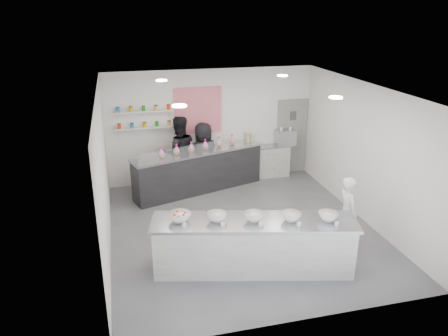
# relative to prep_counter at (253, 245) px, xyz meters

# --- Properties ---
(floor) EXTENTS (6.00, 6.00, 0.00)m
(floor) POSITION_rel_prep_counter_xyz_m (0.23, 1.50, -0.49)
(floor) COLOR #515156
(floor) RESTS_ON ground
(ceiling) EXTENTS (6.00, 6.00, 0.00)m
(ceiling) POSITION_rel_prep_counter_xyz_m (0.23, 1.50, 2.51)
(ceiling) COLOR white
(ceiling) RESTS_ON floor
(back_wall) EXTENTS (5.50, 0.00, 5.50)m
(back_wall) POSITION_rel_prep_counter_xyz_m (0.23, 4.50, 1.01)
(back_wall) COLOR white
(back_wall) RESTS_ON floor
(left_wall) EXTENTS (0.00, 6.00, 6.00)m
(left_wall) POSITION_rel_prep_counter_xyz_m (-2.52, 1.50, 1.01)
(left_wall) COLOR white
(left_wall) RESTS_ON floor
(right_wall) EXTENTS (0.00, 6.00, 6.00)m
(right_wall) POSITION_rel_prep_counter_xyz_m (2.98, 1.50, 1.01)
(right_wall) COLOR white
(right_wall) RESTS_ON floor
(back_door) EXTENTS (0.88, 0.04, 2.10)m
(back_door) POSITION_rel_prep_counter_xyz_m (2.53, 4.47, 0.56)
(back_door) COLOR gray
(back_door) RESTS_ON floor
(pattern_panel) EXTENTS (1.25, 0.03, 1.20)m
(pattern_panel) POSITION_rel_prep_counter_xyz_m (-0.12, 4.47, 1.46)
(pattern_panel) COLOR red
(pattern_panel) RESTS_ON back_wall
(jar_shelf_lower) EXTENTS (1.45, 0.22, 0.04)m
(jar_shelf_lower) POSITION_rel_prep_counter_xyz_m (-1.52, 4.40, 1.11)
(jar_shelf_lower) COLOR silver
(jar_shelf_lower) RESTS_ON back_wall
(jar_shelf_upper) EXTENTS (1.45, 0.22, 0.04)m
(jar_shelf_upper) POSITION_rel_prep_counter_xyz_m (-1.52, 4.40, 1.53)
(jar_shelf_upper) COLOR silver
(jar_shelf_upper) RESTS_ON back_wall
(preserve_jars) EXTENTS (1.45, 0.10, 0.56)m
(preserve_jars) POSITION_rel_prep_counter_xyz_m (-1.52, 4.38, 1.39)
(preserve_jars) COLOR #F22C00
(preserve_jars) RESTS_ON jar_shelf_lower
(downlight_0) EXTENTS (0.24, 0.24, 0.02)m
(downlight_0) POSITION_rel_prep_counter_xyz_m (-1.17, 0.50, 2.49)
(downlight_0) COLOR white
(downlight_0) RESTS_ON ceiling
(downlight_1) EXTENTS (0.24, 0.24, 0.02)m
(downlight_1) POSITION_rel_prep_counter_xyz_m (1.63, 0.50, 2.49)
(downlight_1) COLOR white
(downlight_1) RESTS_ON ceiling
(downlight_2) EXTENTS (0.24, 0.24, 0.02)m
(downlight_2) POSITION_rel_prep_counter_xyz_m (-1.17, 3.10, 2.49)
(downlight_2) COLOR white
(downlight_2) RESTS_ON ceiling
(downlight_3) EXTENTS (0.24, 0.24, 0.02)m
(downlight_3) POSITION_rel_prep_counter_xyz_m (1.63, 3.10, 2.49)
(downlight_3) COLOR white
(downlight_3) RESTS_ON ceiling
(prep_counter) EXTENTS (3.70, 1.64, 0.98)m
(prep_counter) POSITION_rel_prep_counter_xyz_m (0.00, 0.00, 0.00)
(prep_counter) COLOR #9F9F9A
(prep_counter) RESTS_ON floor
(back_bar) EXTENTS (3.50, 1.66, 1.07)m
(back_bar) POSITION_rel_prep_counter_xyz_m (-0.26, 3.75, 0.05)
(back_bar) COLOR black
(back_bar) RESTS_ON floor
(sneeze_guard) EXTENTS (3.26, 1.05, 0.29)m
(sneeze_guard) POSITION_rel_prep_counter_xyz_m (-0.17, 3.47, 0.73)
(sneeze_guard) COLOR white
(sneeze_guard) RESTS_ON back_bar
(espresso_ledge) EXTENTS (1.20, 0.38, 0.89)m
(espresso_ledge) POSITION_rel_prep_counter_xyz_m (1.78, 4.28, -0.05)
(espresso_ledge) COLOR #9F9F9A
(espresso_ledge) RESTS_ON floor
(espresso_machine) EXTENTS (0.53, 0.37, 0.40)m
(espresso_machine) POSITION_rel_prep_counter_xyz_m (2.27, 4.28, 0.60)
(espresso_machine) COLOR #93969E
(espresso_machine) RESTS_ON espresso_ledge
(cup_stacks) EXTENTS (0.27, 0.24, 0.37)m
(cup_stacks) POSITION_rel_prep_counter_xyz_m (1.23, 4.28, 0.58)
(cup_stacks) COLOR tan
(cup_stacks) RESTS_ON espresso_ledge
(prep_bowls) EXTENTS (2.99, 1.14, 0.14)m
(prep_bowls) POSITION_rel_prep_counter_xyz_m (0.00, 0.00, 0.56)
(prep_bowls) COLOR white
(prep_bowls) RESTS_ON prep_counter
(label_cards) EXTENTS (2.66, 0.04, 0.07)m
(label_cards) POSITION_rel_prep_counter_xyz_m (0.12, -0.49, 0.53)
(label_cards) COLOR white
(label_cards) RESTS_ON prep_counter
(cookie_bags) EXTENTS (2.11, 0.81, 0.28)m
(cookie_bags) POSITION_rel_prep_counter_xyz_m (-0.26, 3.75, 0.72)
(cookie_bags) COLOR pink
(cookie_bags) RESTS_ON back_bar
(woman_prep) EXTENTS (0.35, 0.53, 1.45)m
(woman_prep) POSITION_rel_prep_counter_xyz_m (2.05, 0.38, 0.24)
(woman_prep) COLOR white
(woman_prep) RESTS_ON floor
(staff_left) EXTENTS (0.97, 0.78, 1.94)m
(staff_left) POSITION_rel_prep_counter_xyz_m (-0.72, 4.00, 0.48)
(staff_left) COLOR black
(staff_left) RESTS_ON floor
(staff_right) EXTENTS (0.95, 0.73, 1.73)m
(staff_right) POSITION_rel_prep_counter_xyz_m (-0.08, 4.01, 0.37)
(staff_right) COLOR black
(staff_right) RESTS_ON floor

